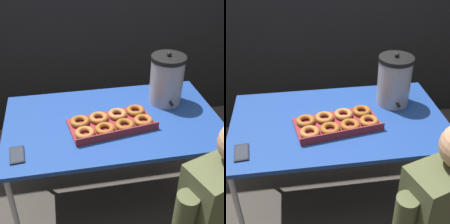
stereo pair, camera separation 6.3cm
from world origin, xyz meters
TOP-DOWN VIEW (x-y plane):
  - ground_plane at (0.00, 0.00)m, footprint 12.00×12.00m
  - folding_table at (0.00, 0.00)m, footprint 1.38×0.83m
  - donut_box at (-0.02, -0.06)m, footprint 0.56×0.35m
  - coffee_urn at (0.40, 0.16)m, footprint 0.23×0.26m
  - cell_phone at (-0.59, -0.25)m, footprint 0.09×0.15m

SIDE VIEW (x-z plane):
  - ground_plane at x=0.00m, z-range 0.00..0.00m
  - folding_table at x=0.00m, z-range 0.34..1.11m
  - cell_phone at x=-0.59m, z-range 0.77..0.78m
  - donut_box at x=-0.02m, z-range 0.77..0.82m
  - coffee_urn at x=0.40m, z-range 0.76..1.13m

